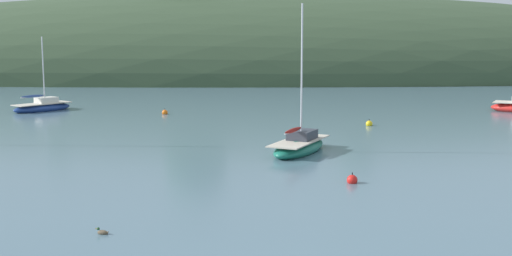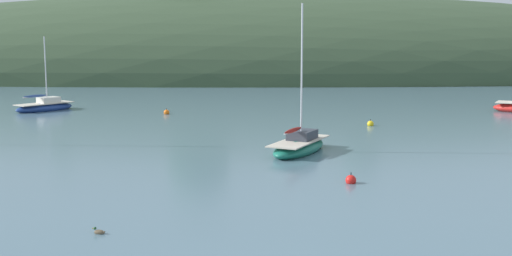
{
  "view_description": "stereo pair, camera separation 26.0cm",
  "coord_description": "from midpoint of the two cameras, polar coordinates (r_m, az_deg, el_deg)",
  "views": [
    {
      "loc": [
        -0.69,
        -13.16,
        5.99
      ],
      "look_at": [
        0.0,
        20.0,
        1.2
      ],
      "focal_mm": 45.57,
      "sensor_mm": 36.0,
      "label": 1
    },
    {
      "loc": [
        -0.43,
        -13.16,
        5.99
      ],
      "look_at": [
        0.0,
        20.0,
        1.2
      ],
      "focal_mm": 45.57,
      "sensor_mm": 36.0,
      "label": 2
    }
  ],
  "objects": [
    {
      "name": "mooring_buoy_outer",
      "position": [
        26.73,
        8.16,
        -4.55
      ],
      "size": [
        0.44,
        0.44,
        0.54
      ],
      "color": "red",
      "rests_on": "ground"
    },
    {
      "name": "far_shoreline_hill",
      "position": [
        91.91,
        -0.85,
        4.52
      ],
      "size": [
        150.0,
        36.0,
        27.66
      ],
      "color": "#384C33",
      "rests_on": "ground"
    },
    {
      "name": "duck_lead",
      "position": [
        20.45,
        -13.69,
        -8.89
      ],
      "size": [
        0.42,
        0.28,
        0.24
      ],
      "color": "brown",
      "rests_on": "ground"
    },
    {
      "name": "sailboat_cream_ketch",
      "position": [
        54.1,
        -18.36,
        1.79
      ],
      "size": [
        4.48,
        4.84,
        6.01
      ],
      "color": "navy",
      "rests_on": "ground"
    },
    {
      "name": "sailboat_grey_yawl",
      "position": [
        33.29,
        3.61,
        -1.56
      ],
      "size": [
        3.9,
        5.42,
        7.72
      ],
      "color": "#196B56",
      "rests_on": "ground"
    },
    {
      "name": "mooring_buoy_inner",
      "position": [
        49.69,
        -8.15,
        1.35
      ],
      "size": [
        0.44,
        0.44,
        0.54
      ],
      "color": "orange",
      "rests_on": "ground"
    },
    {
      "name": "mooring_buoy_channel",
      "position": [
        43.61,
        9.74,
        0.36
      ],
      "size": [
        0.44,
        0.44,
        0.54
      ],
      "color": "yellow",
      "rests_on": "ground"
    }
  ]
}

